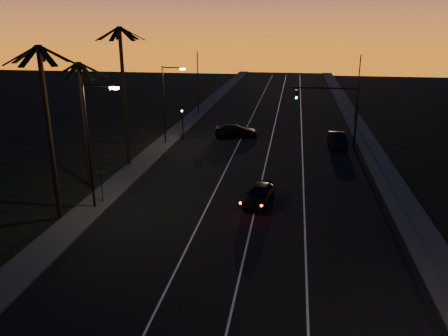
% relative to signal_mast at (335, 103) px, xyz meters
% --- Properties ---
extents(road, '(20.00, 170.00, 0.01)m').
position_rel_signal_mast_xyz_m(road, '(-7.14, -9.99, -4.78)').
color(road, black).
rests_on(road, ground).
extents(sidewalk_left, '(2.40, 170.00, 0.16)m').
position_rel_signal_mast_xyz_m(sidewalk_left, '(-18.34, -9.99, -4.70)').
color(sidewalk_left, '#323230').
rests_on(sidewalk_left, ground).
extents(sidewalk_right, '(2.40, 170.00, 0.16)m').
position_rel_signal_mast_xyz_m(sidewalk_right, '(4.06, -9.99, -4.70)').
color(sidewalk_right, '#323230').
rests_on(sidewalk_right, ground).
extents(lane_stripe_left, '(0.12, 160.00, 0.01)m').
position_rel_signal_mast_xyz_m(lane_stripe_left, '(-10.14, -9.99, -4.76)').
color(lane_stripe_left, silver).
rests_on(lane_stripe_left, road).
extents(lane_stripe_mid, '(0.12, 160.00, 0.01)m').
position_rel_signal_mast_xyz_m(lane_stripe_mid, '(-6.64, -9.99, -4.76)').
color(lane_stripe_mid, silver).
rests_on(lane_stripe_mid, road).
extents(lane_stripe_right, '(0.12, 160.00, 0.01)m').
position_rel_signal_mast_xyz_m(lane_stripe_right, '(-3.14, -9.99, -4.76)').
color(lane_stripe_right, silver).
rests_on(lane_stripe_right, road).
extents(palm_near, '(4.25, 4.16, 11.53)m').
position_rel_signal_mast_xyz_m(palm_near, '(-19.74, -21.99, 2.29)').
color(palm_near, black).
rests_on(palm_near, ground).
extents(palm_mid, '(4.25, 4.16, 10.03)m').
position_rel_signal_mast_xyz_m(palm_mid, '(-20.34, -15.99, 1.47)').
color(palm_mid, black).
rests_on(palm_mid, ground).
extents(palm_far, '(4.25, 4.16, 12.53)m').
position_rel_signal_mast_xyz_m(palm_far, '(-19.34, -9.99, 2.83)').
color(palm_far, black).
rests_on(palm_far, ground).
extents(streetlight_left_near, '(2.55, 0.26, 9.00)m').
position_rel_signal_mast_xyz_m(streetlight_left_near, '(-17.84, -19.99, 0.54)').
color(streetlight_left_near, black).
rests_on(streetlight_left_near, ground).
extents(streetlight_left_far, '(2.55, 0.26, 8.50)m').
position_rel_signal_mast_xyz_m(streetlight_left_far, '(-17.82, -1.99, 0.28)').
color(streetlight_left_far, black).
rests_on(streetlight_left_far, ground).
extents(street_sign, '(0.70, 0.06, 2.60)m').
position_rel_signal_mast_xyz_m(street_sign, '(-17.94, -18.99, -3.13)').
color(street_sign, black).
rests_on(street_sign, ground).
extents(signal_mast, '(7.10, 0.41, 7.00)m').
position_rel_signal_mast_xyz_m(signal_mast, '(0.00, 0.00, 0.00)').
color(signal_mast, black).
rests_on(signal_mast, ground).
extents(signal_post, '(0.28, 0.37, 4.20)m').
position_rel_signal_mast_xyz_m(signal_post, '(-16.64, -0.01, -1.89)').
color(signal_post, black).
rests_on(signal_post, ground).
extents(far_pole_left, '(0.14, 0.14, 9.00)m').
position_rel_signal_mast_xyz_m(far_pole_left, '(-18.14, 15.01, -0.28)').
color(far_pole_left, black).
rests_on(far_pole_left, ground).
extents(far_pole_right, '(0.14, 0.14, 9.00)m').
position_rel_signal_mast_xyz_m(far_pole_right, '(3.86, 12.01, -0.28)').
color(far_pole_right, black).
rests_on(far_pole_right, ground).
extents(lead_car, '(2.39, 5.06, 1.49)m').
position_rel_signal_mast_xyz_m(lead_car, '(-6.44, -17.20, -4.03)').
color(lead_car, black).
rests_on(lead_car, road).
extents(right_car, '(1.96, 4.82, 1.55)m').
position_rel_signal_mast_xyz_m(right_car, '(0.56, -0.17, -3.99)').
color(right_car, black).
rests_on(right_car, road).
extents(cross_car, '(5.59, 3.99, 1.50)m').
position_rel_signal_mast_xyz_m(cross_car, '(-10.78, 2.24, -4.02)').
color(cross_car, black).
rests_on(cross_car, road).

